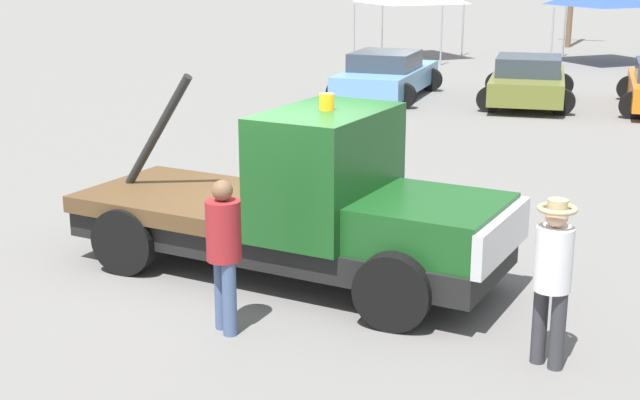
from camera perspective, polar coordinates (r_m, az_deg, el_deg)
name	(u,v)px	position (r m, az deg, el deg)	size (l,w,h in m)	color
ground_plane	(284,274)	(11.62, -2.29, -4.75)	(160.00, 160.00, 0.00)	slate
tow_truck	(308,208)	(11.16, -0.79, -0.53)	(5.89, 2.57, 2.51)	black
person_near_truck	(553,270)	(9.06, 14.68, -4.33)	(0.39, 0.39, 1.74)	#38383D
person_at_hood	(224,246)	(9.62, -6.17, -2.92)	(0.38, 0.38, 1.72)	#475B84
parked_car_skyblue	(387,75)	(25.73, 4.28, 7.97)	(2.66, 4.94, 1.34)	#669ED1
parked_car_olive	(528,81)	(25.16, 13.16, 7.43)	(2.88, 4.71, 1.34)	olive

